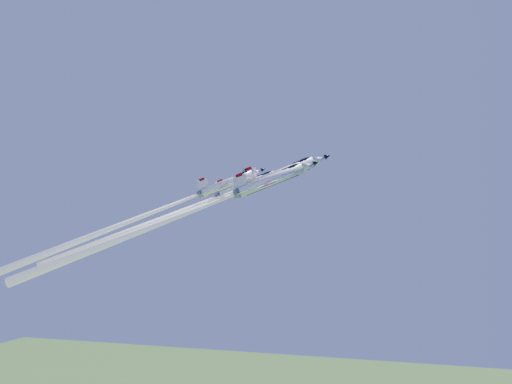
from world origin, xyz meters
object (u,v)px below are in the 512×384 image
(jet_lead, at_px, (197,207))
(jet_right, at_px, (175,218))
(jet_slot, at_px, (137,218))
(jet_left, at_px, (173,214))

(jet_lead, relative_size, jet_right, 0.99)
(jet_right, xyz_separation_m, jet_slot, (-8.76, 1.67, -0.04))
(jet_left, height_order, jet_right, jet_right)
(jet_lead, height_order, jet_right, jet_lead)
(jet_lead, xyz_separation_m, jet_left, (-8.55, 6.78, -1.22))
(jet_lead, bearing_deg, jet_left, -151.33)
(jet_slot, bearing_deg, jet_left, 148.30)
(jet_lead, distance_m, jet_left, 10.98)
(jet_left, relative_size, jet_slot, 0.98)
(jet_slot, bearing_deg, jet_lead, 93.11)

